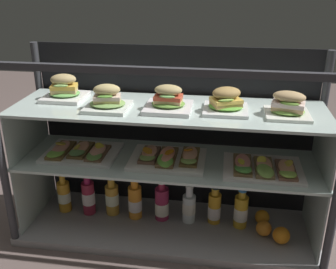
% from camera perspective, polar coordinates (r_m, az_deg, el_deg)
% --- Properties ---
extents(ground_plane, '(6.00, 6.00, 0.02)m').
position_cam_1_polar(ground_plane, '(2.02, -0.00, -13.97)').
color(ground_plane, '#62514D').
rests_on(ground_plane, ground).
extents(case_base_deck, '(1.42, 0.46, 0.04)m').
position_cam_1_polar(case_base_deck, '(2.00, -0.00, -13.31)').
color(case_base_deck, '#9D9A9C').
rests_on(case_base_deck, ground).
extents(case_frame, '(1.42, 0.46, 0.88)m').
position_cam_1_polar(case_frame, '(1.89, 0.57, 0.39)').
color(case_frame, '#333338').
rests_on(case_frame, ground).
extents(riser_lower_tier, '(1.35, 0.39, 0.34)m').
position_cam_1_polar(riser_lower_tier, '(1.90, -0.00, -8.67)').
color(riser_lower_tier, silver).
rests_on(riser_lower_tier, case_base_deck).
extents(shelf_lower_glass, '(1.37, 0.40, 0.01)m').
position_cam_1_polar(shelf_lower_glass, '(1.81, -0.00, -3.88)').
color(shelf_lower_glass, silver).
rests_on(shelf_lower_glass, riser_lower_tier).
extents(riser_upper_tier, '(1.35, 0.39, 0.24)m').
position_cam_1_polar(riser_upper_tier, '(1.76, -0.00, -0.19)').
color(riser_upper_tier, silver).
rests_on(riser_upper_tier, shelf_lower_glass).
extents(shelf_upper_glass, '(1.37, 0.40, 0.01)m').
position_cam_1_polar(shelf_upper_glass, '(1.71, -0.00, 3.73)').
color(shelf_upper_glass, silver).
rests_on(shelf_upper_glass, riser_upper_tier).
extents(plated_roll_sandwich_left_of_center, '(0.18, 0.18, 0.12)m').
position_cam_1_polar(plated_roll_sandwich_left_of_center, '(1.88, -14.80, 6.25)').
color(plated_roll_sandwich_left_of_center, white).
rests_on(plated_roll_sandwich_left_of_center, shelf_upper_glass).
extents(plated_roll_sandwich_mid_right, '(0.18, 0.18, 0.11)m').
position_cam_1_polar(plated_roll_sandwich_mid_right, '(1.71, -8.79, 4.91)').
color(plated_roll_sandwich_mid_right, white).
rests_on(plated_roll_sandwich_mid_right, shelf_upper_glass).
extents(plated_roll_sandwich_near_left_corner, '(0.20, 0.20, 0.11)m').
position_cam_1_polar(plated_roll_sandwich_near_left_corner, '(1.68, 0.05, 4.85)').
color(plated_roll_sandwich_near_left_corner, white).
rests_on(plated_roll_sandwich_near_left_corner, shelf_upper_glass).
extents(plated_roll_sandwich_center, '(0.19, 0.19, 0.11)m').
position_cam_1_polar(plated_roll_sandwich_center, '(1.67, 8.40, 4.66)').
color(plated_roll_sandwich_center, white).
rests_on(plated_roll_sandwich_center, shelf_upper_glass).
extents(plated_roll_sandwich_far_right, '(0.18, 0.18, 0.10)m').
position_cam_1_polar(plated_roll_sandwich_far_right, '(1.68, 17.02, 3.94)').
color(plated_roll_sandwich_far_right, white).
rests_on(plated_roll_sandwich_far_right, shelf_upper_glass).
extents(open_sandwich_tray_mid_right, '(0.34, 0.27, 0.06)m').
position_cam_1_polar(open_sandwich_tray_mid_right, '(1.89, -12.62, -2.41)').
color(open_sandwich_tray_mid_right, white).
rests_on(open_sandwich_tray_mid_right, shelf_lower_glass).
extents(open_sandwich_tray_far_left, '(0.34, 0.26, 0.07)m').
position_cam_1_polar(open_sandwich_tray_far_left, '(1.78, 0.11, -3.37)').
color(open_sandwich_tray_far_left, white).
rests_on(open_sandwich_tray_far_left, shelf_lower_glass).
extents(open_sandwich_tray_center, '(0.34, 0.26, 0.06)m').
position_cam_1_polar(open_sandwich_tray_center, '(1.75, 13.58, -4.69)').
color(open_sandwich_tray_center, white).
rests_on(open_sandwich_tray_center, shelf_lower_glass).
extents(juice_bottle_front_fourth, '(0.07, 0.07, 0.22)m').
position_cam_1_polar(juice_bottle_front_fourth, '(2.12, -14.82, -8.53)').
color(juice_bottle_front_fourth, gold).
rests_on(juice_bottle_front_fourth, case_base_deck).
extents(juice_bottle_back_right, '(0.07, 0.07, 0.23)m').
position_cam_1_polar(juice_bottle_back_right, '(2.07, -11.45, -8.84)').
color(juice_bottle_back_right, maroon).
rests_on(juice_bottle_back_right, case_base_deck).
extents(juice_bottle_tucked_behind, '(0.07, 0.07, 0.21)m').
position_cam_1_polar(juice_bottle_tucked_behind, '(2.05, -8.10, -9.12)').
color(juice_bottle_tucked_behind, gold).
rests_on(juice_bottle_tucked_behind, case_base_deck).
extents(juice_bottle_front_left_end, '(0.07, 0.07, 0.23)m').
position_cam_1_polar(juice_bottle_front_left_end, '(2.00, -4.79, -9.59)').
color(juice_bottle_front_left_end, orange).
rests_on(juice_bottle_front_left_end, case_base_deck).
extents(juice_bottle_back_center, '(0.07, 0.07, 0.21)m').
position_cam_1_polar(juice_bottle_back_center, '(1.99, -0.90, -10.04)').
color(juice_bottle_back_center, '#9B254B').
rests_on(juice_bottle_back_center, case_base_deck).
extents(juice_bottle_front_right_end, '(0.07, 0.07, 0.20)m').
position_cam_1_polar(juice_bottle_front_right_end, '(1.98, 3.07, -10.39)').
color(juice_bottle_front_right_end, white).
rests_on(juice_bottle_front_right_end, case_base_deck).
extents(juice_bottle_back_left, '(0.06, 0.06, 0.21)m').
position_cam_1_polar(juice_bottle_back_left, '(1.98, 6.75, -10.50)').
color(juice_bottle_back_left, gold).
rests_on(juice_bottle_back_left, case_base_deck).
extents(juice_bottle_front_middle, '(0.07, 0.07, 0.21)m').
position_cam_1_polar(juice_bottle_front_middle, '(1.97, 10.52, -10.86)').
color(juice_bottle_front_middle, gold).
rests_on(juice_bottle_front_middle, case_base_deck).
extents(orange_fruit_beside_bottles, '(0.07, 0.07, 0.07)m').
position_cam_1_polar(orange_fruit_beside_bottles, '(1.96, 13.71, -13.07)').
color(orange_fruit_beside_bottles, orange).
rests_on(orange_fruit_beside_bottles, case_base_deck).
extents(orange_fruit_near_left_post, '(0.07, 0.07, 0.07)m').
position_cam_1_polar(orange_fruit_near_left_post, '(2.03, 13.49, -11.57)').
color(orange_fruit_near_left_post, orange).
rests_on(orange_fruit_near_left_post, case_base_deck).
extents(orange_fruit_rolled_forward, '(0.08, 0.08, 0.08)m').
position_cam_1_polar(orange_fruit_rolled_forward, '(1.93, 16.11, -13.87)').
color(orange_fruit_rolled_forward, orange).
rests_on(orange_fruit_rolled_forward, case_base_deck).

